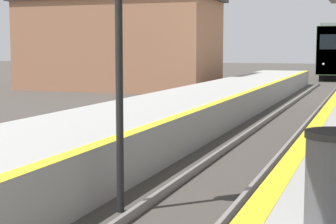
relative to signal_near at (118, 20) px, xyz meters
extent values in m
cube|color=gold|center=(1.05, 37.95, -0.59)|extent=(2.64, 0.16, 3.80)
cube|color=black|center=(1.05, 37.89, 0.09)|extent=(2.16, 0.06, 1.16)
sphere|color=white|center=(0.30, 37.89, -1.66)|extent=(0.18, 0.18, 0.18)
cylinder|color=black|center=(0.00, 0.01, -1.33)|extent=(0.12, 0.12, 3.50)
cube|color=#9E6B4C|center=(-11.57, 25.22, -0.28)|extent=(12.27, 6.14, 5.61)
cube|color=#383333|center=(-11.57, 25.22, 2.68)|extent=(12.88, 6.45, 0.30)
camera|label=1|loc=(3.72, -8.07, -0.44)|focal=60.00mm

